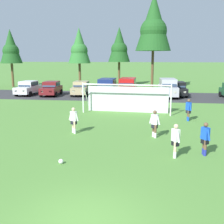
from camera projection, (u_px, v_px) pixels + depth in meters
The scene contains 20 objects.
ground_plane at pixel (125, 116), 22.75m from camera, with size 400.00×400.00×0.00m, color #518438.
parking_lot_strip at pixel (133, 96), 33.88m from camera, with size 52.00×8.40×0.01m, color #333335.
soccer_ball at pixel (61, 161), 12.66m from camera, with size 0.22×0.22×0.22m.
soccer_goal at pixel (127, 97), 23.96m from camera, with size 7.53×2.42×2.57m.
player_striker_near at pixel (74, 120), 17.55m from camera, with size 0.71×0.35×1.64m.
player_midfield_center at pixel (205, 139), 13.64m from camera, with size 0.43×0.69×1.64m.
player_defender_far at pixel (155, 124), 16.64m from camera, with size 0.67×0.45×1.64m.
player_winger_left at pixel (175, 141), 13.35m from camera, with size 0.41×0.70×1.64m.
player_winger_right at pixel (188, 110), 20.94m from camera, with size 0.41×0.70×1.64m.
parked_car_slot_far_left at pixel (28, 88), 34.81m from camera, with size 2.26×4.31×1.72m.
parked_car_slot_left at pixel (51, 88), 34.33m from camera, with size 2.23×4.30×1.72m.
parked_car_slot_center_left at pixel (81, 88), 34.54m from camera, with size 2.18×4.28×1.72m.
parked_car_slot_center at pixel (107, 88), 32.96m from camera, with size 2.23×4.65×2.16m.
parked_car_slot_center_right at pixel (128, 87), 33.80m from camera, with size 2.27×4.67×2.16m.
parked_car_slot_right at pixel (168, 88), 32.95m from camera, with size 2.32×4.69×2.16m.
parked_car_slot_far_right at pixel (177, 89), 33.87m from camera, with size 2.23×4.30×1.72m.
tree_left_edge at pixel (11, 47), 43.02m from camera, with size 3.29×3.29×8.78m.
tree_mid_left at pixel (79, 47), 41.79m from camera, with size 3.33×3.33×8.87m.
tree_center_back at pixel (119, 46), 44.31m from camera, with size 3.46×3.46×9.22m.
tree_mid_right at pixel (154, 24), 38.72m from camera, with size 4.93×4.93×13.14m.
Camera 1 is at (1.78, -7.20, 4.78)m, focal length 45.16 mm.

